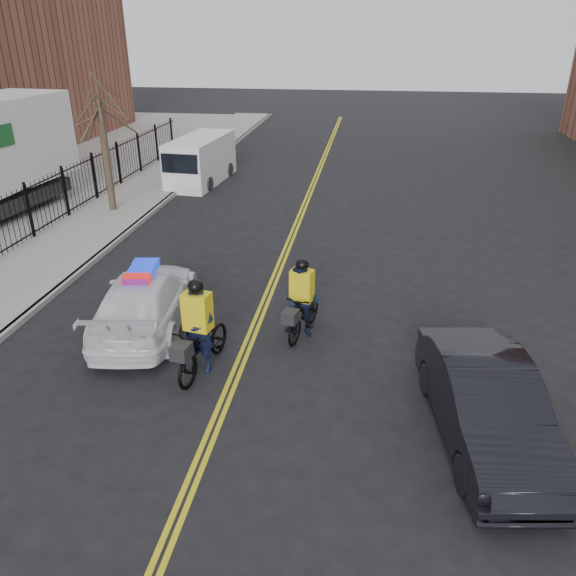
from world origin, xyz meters
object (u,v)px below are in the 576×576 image
(police_cruiser, at_px, (145,300))
(cargo_van, at_px, (200,161))
(cyclist_far, at_px, (302,305))
(dark_sedan, at_px, (487,404))
(cyclist_near, at_px, (199,339))

(police_cruiser, height_order, cargo_van, cargo_van)
(police_cruiser, height_order, cyclist_far, cyclist_far)
(dark_sedan, bearing_deg, police_cruiser, 149.08)
(cyclist_near, xyz_separation_m, cyclist_far, (2.00, 1.88, 0.03))
(police_cruiser, distance_m, dark_sedan, 8.34)
(cyclist_near, distance_m, cyclist_far, 2.75)
(cargo_van, bearing_deg, cyclist_far, -60.00)
(cargo_van, relative_size, cyclist_far, 2.55)
(cargo_van, bearing_deg, dark_sedan, -54.44)
(police_cruiser, bearing_deg, cyclist_far, 174.00)
(cargo_van, xyz_separation_m, cyclist_near, (4.63, -15.87, -0.29))
(cyclist_far, bearing_deg, cyclist_near, -122.37)
(cargo_van, bearing_deg, cyclist_near, -69.11)
(cargo_van, relative_size, cyclist_near, 2.25)
(police_cruiser, relative_size, cyclist_near, 2.21)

